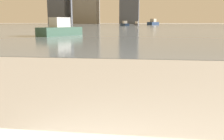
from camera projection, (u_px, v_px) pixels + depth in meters
The scene contains 5 objects.
harbor_water at pixel (142, 26), 60.61m from camera, with size 180.00×110.00×0.01m.
harbor_boat_0 at pixel (125, 24), 60.84m from camera, with size 2.41×3.34×1.20m.
harbor_boat_1 at pixel (60, 29), 18.54m from camera, with size 2.78×3.71×1.34m.
harbor_boat_2 at pixel (137, 24), 69.46m from camera, with size 1.19×2.95×1.08m.
harbor_boat_3 at pixel (153, 23), 76.40m from camera, with size 3.80×5.19×1.86m.
Camera 1 is at (0.34, 0.01, 1.05)m, focal length 40.00 mm.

